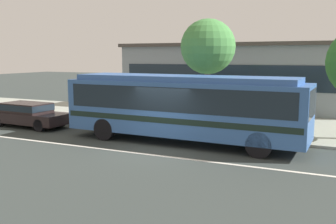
{
  "coord_description": "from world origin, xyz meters",
  "views": [
    {
      "loc": [
        6.77,
        -13.67,
        3.78
      ],
      "look_at": [
        -0.35,
        1.8,
        1.3
      ],
      "focal_mm": 41.05,
      "sensor_mm": 36.0,
      "label": 1
    }
  ],
  "objects_px": {
    "pedestrian_walking_along_curb": "(149,109)",
    "transit_bus": "(183,104)",
    "sedan_behind_bus": "(28,113)",
    "street_tree_near_stop": "(208,47)",
    "pedestrian_waiting_near_sign": "(122,107)",
    "bus_stop_sign": "(290,104)"
  },
  "relations": [
    {
      "from": "bus_stop_sign",
      "to": "sedan_behind_bus",
      "type": "bearing_deg",
      "value": -171.36
    },
    {
      "from": "pedestrian_waiting_near_sign",
      "to": "bus_stop_sign",
      "type": "distance_m",
      "value": 8.8
    },
    {
      "from": "pedestrian_waiting_near_sign",
      "to": "pedestrian_walking_along_curb",
      "type": "relative_size",
      "value": 1.03
    },
    {
      "from": "transit_bus",
      "to": "pedestrian_walking_along_curb",
      "type": "bearing_deg",
      "value": 140.85
    },
    {
      "from": "transit_bus",
      "to": "street_tree_near_stop",
      "type": "height_order",
      "value": "street_tree_near_stop"
    },
    {
      "from": "sedan_behind_bus",
      "to": "street_tree_near_stop",
      "type": "xyz_separation_m",
      "value": [
        9.02,
        3.32,
        3.51
      ]
    },
    {
      "from": "street_tree_near_stop",
      "to": "sedan_behind_bus",
      "type": "bearing_deg",
      "value": -159.81
    },
    {
      "from": "bus_stop_sign",
      "to": "street_tree_near_stop",
      "type": "xyz_separation_m",
      "value": [
        -4.3,
        1.29,
        2.52
      ]
    },
    {
      "from": "sedan_behind_bus",
      "to": "bus_stop_sign",
      "type": "distance_m",
      "value": 13.51
    },
    {
      "from": "pedestrian_walking_along_curb",
      "to": "transit_bus",
      "type": "bearing_deg",
      "value": -39.15
    },
    {
      "from": "transit_bus",
      "to": "sedan_behind_bus",
      "type": "bearing_deg",
      "value": 179.29
    },
    {
      "from": "pedestrian_waiting_near_sign",
      "to": "street_tree_near_stop",
      "type": "distance_m",
      "value": 5.58
    },
    {
      "from": "pedestrian_waiting_near_sign",
      "to": "pedestrian_walking_along_curb",
      "type": "distance_m",
      "value": 1.66
    },
    {
      "from": "pedestrian_waiting_near_sign",
      "to": "bus_stop_sign",
      "type": "relative_size",
      "value": 0.66
    },
    {
      "from": "pedestrian_waiting_near_sign",
      "to": "sedan_behind_bus",
      "type": "bearing_deg",
      "value": -153.94
    },
    {
      "from": "pedestrian_walking_along_curb",
      "to": "street_tree_near_stop",
      "type": "height_order",
      "value": "street_tree_near_stop"
    },
    {
      "from": "street_tree_near_stop",
      "to": "pedestrian_walking_along_curb",
      "type": "bearing_deg",
      "value": -159.31
    },
    {
      "from": "pedestrian_walking_along_curb",
      "to": "pedestrian_waiting_near_sign",
      "type": "bearing_deg",
      "value": -178.99
    },
    {
      "from": "pedestrian_walking_along_curb",
      "to": "bus_stop_sign",
      "type": "bearing_deg",
      "value": -1.84
    },
    {
      "from": "bus_stop_sign",
      "to": "street_tree_near_stop",
      "type": "distance_m",
      "value": 5.15
    },
    {
      "from": "pedestrian_waiting_near_sign",
      "to": "bus_stop_sign",
      "type": "bearing_deg",
      "value": -1.31
    },
    {
      "from": "transit_bus",
      "to": "pedestrian_waiting_near_sign",
      "type": "height_order",
      "value": "transit_bus"
    }
  ]
}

